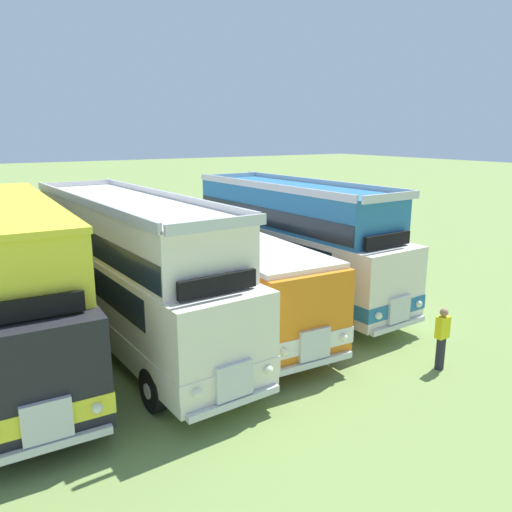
# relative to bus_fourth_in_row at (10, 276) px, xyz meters

# --- Properties ---
(ground_plane) EXTENTS (200.00, 200.00, 0.00)m
(ground_plane) POSITION_rel_bus_fourth_in_row_xyz_m (-0.00, -0.17, -2.47)
(ground_plane) COLOR #7A934C
(bus_fourth_in_row) EXTENTS (2.86, 11.03, 4.49)m
(bus_fourth_in_row) POSITION_rel_bus_fourth_in_row_xyz_m (0.00, 0.00, 0.00)
(bus_fourth_in_row) COLOR black
(bus_fourth_in_row) RESTS_ON ground
(bus_fifth_in_row) EXTENTS (3.12, 11.27, 4.52)m
(bus_fifth_in_row) POSITION_rel_bus_fourth_in_row_xyz_m (3.20, -0.39, -0.11)
(bus_fifth_in_row) COLOR silver
(bus_fifth_in_row) RESTS_ON ground
(bus_sixth_in_row) EXTENTS (3.09, 11.22, 2.99)m
(bus_sixth_in_row) POSITION_rel_bus_fourth_in_row_xyz_m (6.42, 0.11, -0.72)
(bus_sixth_in_row) COLOR orange
(bus_sixth_in_row) RESTS_ON ground
(bus_seventh_in_row) EXTENTS (3.01, 10.17, 4.52)m
(bus_seventh_in_row) POSITION_rel_bus_fourth_in_row_xyz_m (9.63, 0.32, -0.12)
(bus_seventh_in_row) COLOR silver
(bus_seventh_in_row) RESTS_ON ground
(marshal_person) EXTENTS (0.36, 0.24, 1.73)m
(marshal_person) POSITION_rel_bus_fourth_in_row_xyz_m (9.58, -6.56, -1.59)
(marshal_person) COLOR #23232D
(marshal_person) RESTS_ON ground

